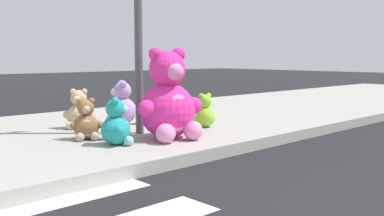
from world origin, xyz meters
The scene contains 9 objects.
sidewalk centered at (0.00, 5.20, 0.07)m, with size 28.00×4.40×0.15m, color #9E9B93.
sign_pole centered at (1.00, 4.40, 1.85)m, with size 0.56×0.11×3.20m.
plush_pink_large centered at (1.04, 3.81, 0.62)m, with size 0.90×0.82×1.18m.
plush_lime centered at (2.02, 4.16, 0.36)m, with size 0.40×0.35×0.51m.
plush_tan centered at (0.59, 5.34, 0.39)m, with size 0.42×0.42×0.59m.
plush_brown centered at (0.23, 4.49, 0.36)m, with size 0.38×0.38×0.53m.
plush_lavender centered at (1.27, 5.24, 0.43)m, with size 0.50×0.50×0.69m.
plush_teal centered at (0.32, 3.93, 0.38)m, with size 0.42×0.40×0.58m.
plush_yellow centered at (1.65, 4.92, 0.36)m, with size 0.38×0.36×0.52m.
Camera 1 is at (-2.56, -0.46, 1.21)m, focal length 40.85 mm.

